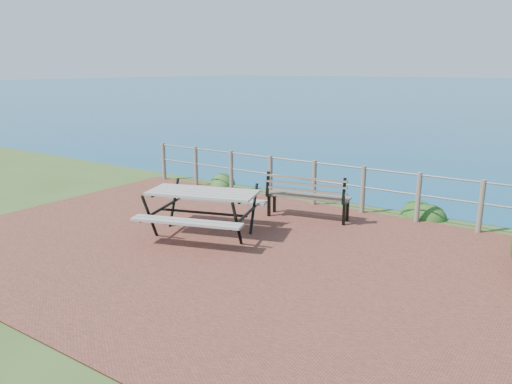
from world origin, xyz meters
TOP-DOWN VIEW (x-y plane):
  - ground at (0.00, 0.00)m, footprint 10.00×7.00m
  - safety_railing at (0.00, 3.35)m, footprint 9.40×0.10m
  - picnic_table at (-0.68, 0.35)m, footprint 2.10×1.62m
  - park_bench at (0.40, 2.34)m, footprint 1.74×0.75m
  - shrub_lip_west at (-2.86, 3.83)m, footprint 0.67×0.67m
  - shrub_lip_east at (2.23, 3.81)m, footprint 0.76×0.76m

SIDE VIEW (x-z plane):
  - ground at x=0.00m, z-range -0.06..0.06m
  - shrub_lip_west at x=-2.86m, z-range -0.19..0.19m
  - shrub_lip_east at x=2.23m, z-range -0.25..0.25m
  - picnic_table at x=-0.68m, z-range 0.11..0.93m
  - safety_railing at x=0.00m, z-range 0.07..1.07m
  - park_bench at x=0.40m, z-range 0.15..1.10m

